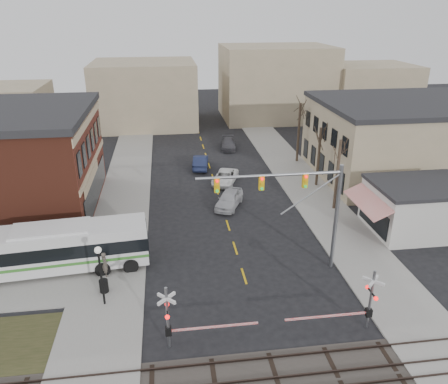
# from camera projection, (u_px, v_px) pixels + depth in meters

# --- Properties ---
(ground) EXTENTS (160.00, 160.00, 0.00)m
(ground) POSITION_uv_depth(u_px,v_px,m) (249.00, 293.00, 29.45)
(ground) COLOR black
(ground) RESTS_ON ground
(sidewalk_west) EXTENTS (5.00, 60.00, 0.12)m
(sidewalk_west) POSITION_uv_depth(u_px,v_px,m) (126.00, 188.00, 46.50)
(sidewalk_west) COLOR gray
(sidewalk_west) RESTS_ON ground
(sidewalk_east) EXTENTS (5.00, 60.00, 0.12)m
(sidewalk_east) POSITION_uv_depth(u_px,v_px,m) (299.00, 179.00, 48.86)
(sidewalk_east) COLOR gray
(sidewalk_east) RESTS_ON ground
(tan_building) EXTENTS (20.30, 15.30, 8.50)m
(tan_building) POSITION_uv_depth(u_px,v_px,m) (410.00, 139.00, 48.78)
(tan_building) COLOR gray
(tan_building) RESTS_ON ground
(awning_shop) EXTENTS (9.74, 6.20, 4.30)m
(awning_shop) POSITION_uv_depth(u_px,v_px,m) (419.00, 207.00, 36.99)
(awning_shop) COLOR beige
(awning_shop) RESTS_ON ground
(tree_east_a) EXTENTS (0.28, 0.28, 6.75)m
(tree_east_a) POSITION_uv_depth(u_px,v_px,m) (337.00, 175.00, 40.35)
(tree_east_a) COLOR #382B21
(tree_east_a) RESTS_ON sidewalk_east
(tree_east_b) EXTENTS (0.28, 0.28, 6.30)m
(tree_east_b) POSITION_uv_depth(u_px,v_px,m) (319.00, 157.00, 45.95)
(tree_east_b) COLOR #382B21
(tree_east_b) RESTS_ON sidewalk_east
(tree_east_c) EXTENTS (0.28, 0.28, 7.20)m
(tree_east_c) POSITION_uv_depth(u_px,v_px,m) (299.00, 133.00, 53.10)
(tree_east_c) COLOR #382B21
(tree_east_c) RESTS_ON sidewalk_east
(transit_bus) EXTENTS (13.43, 4.05, 3.41)m
(transit_bus) POSITION_uv_depth(u_px,v_px,m) (54.00, 248.00, 31.17)
(transit_bus) COLOR silver
(transit_bus) RESTS_ON ground
(traffic_signal_mast) EXTENTS (10.05, 0.30, 8.00)m
(traffic_signal_mast) POSITION_uv_depth(u_px,v_px,m) (300.00, 198.00, 29.88)
(traffic_signal_mast) COLOR gray
(traffic_signal_mast) RESTS_ON ground
(rr_crossing_west) EXTENTS (5.60, 1.36, 4.00)m
(rr_crossing_west) POSITION_uv_depth(u_px,v_px,m) (175.00, 318.00, 24.08)
(rr_crossing_west) COLOR gray
(rr_crossing_west) RESTS_ON ground
(rr_crossing_east) EXTENTS (5.60, 1.36, 4.00)m
(rr_crossing_east) POSITION_uv_depth(u_px,v_px,m) (364.00, 301.00, 25.46)
(rr_crossing_east) COLOR gray
(rr_crossing_east) RESTS_ON ground
(street_lamp) EXTENTS (0.44, 0.44, 4.19)m
(street_lamp) POSITION_uv_depth(u_px,v_px,m) (100.00, 264.00, 27.03)
(street_lamp) COLOR black
(street_lamp) RESTS_ON sidewalk_west
(trash_bin) EXTENTS (0.60, 0.60, 0.89)m
(trash_bin) POSITION_uv_depth(u_px,v_px,m) (104.00, 286.00, 29.22)
(trash_bin) COLOR black
(trash_bin) RESTS_ON sidewalk_west
(car_a) EXTENTS (3.66, 5.04, 1.59)m
(car_a) POSITION_uv_depth(u_px,v_px,m) (229.00, 199.00, 41.96)
(car_a) COLOR #B3B3B8
(car_a) RESTS_ON ground
(car_b) EXTENTS (2.29, 4.93, 1.57)m
(car_b) POSITION_uv_depth(u_px,v_px,m) (201.00, 162.00, 52.12)
(car_b) COLOR #1B2344
(car_b) RESTS_ON ground
(car_c) EXTENTS (3.81, 5.28, 1.34)m
(car_c) POSITION_uv_depth(u_px,v_px,m) (225.00, 177.00, 47.69)
(car_c) COLOR white
(car_c) RESTS_ON ground
(car_d) EXTENTS (2.44, 4.87, 1.36)m
(car_d) POSITION_uv_depth(u_px,v_px,m) (228.00, 144.00, 59.42)
(car_d) COLOR #49484D
(car_d) RESTS_ON ground
(pedestrian_near) EXTENTS (0.69, 0.81, 1.88)m
(pedestrian_near) POSITION_uv_depth(u_px,v_px,m) (105.00, 264.00, 30.81)
(pedestrian_near) COLOR #534B42
(pedestrian_near) RESTS_ON sidewalk_west
(pedestrian_far) EXTENTS (0.97, 1.07, 1.80)m
(pedestrian_far) POSITION_uv_depth(u_px,v_px,m) (112.00, 243.00, 33.68)
(pedestrian_far) COLOR #2E3252
(pedestrian_far) RESTS_ON sidewalk_west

